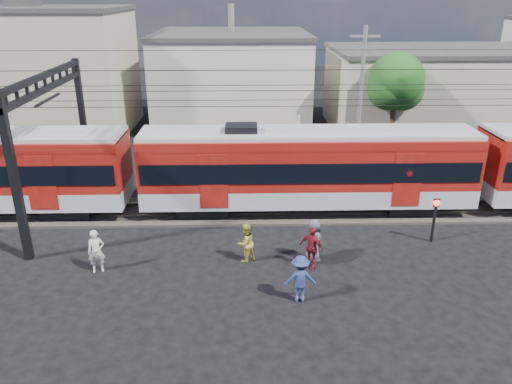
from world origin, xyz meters
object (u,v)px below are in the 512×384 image
pedestrian_a (96,251)px  crossing_signal (435,212)px  pedestrian_c (300,279)px  commuter_train (312,166)px

pedestrian_a → crossing_signal: (14.06, 2.17, 0.55)m
pedestrian_c → crossing_signal: (6.31, 4.39, 0.53)m
crossing_signal → pedestrian_a: bearing=-171.2°
commuter_train → crossing_signal: size_ratio=24.54×
crossing_signal → pedestrian_c: bearing=-145.2°
pedestrian_a → commuter_train: bearing=16.1°
pedestrian_a → crossing_signal: 14.23m
pedestrian_c → commuter_train: bearing=-101.5°
commuter_train → pedestrian_a: bearing=-148.5°
crossing_signal → commuter_train: bearing=145.6°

